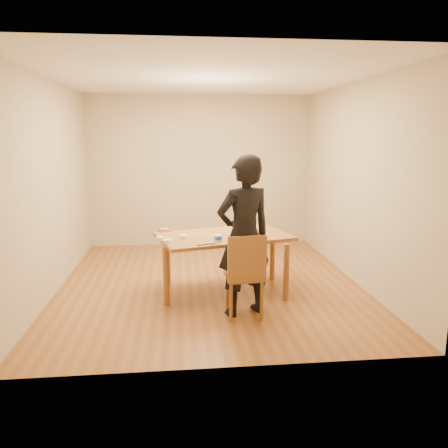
{
  "coord_description": "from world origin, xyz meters",
  "views": [
    {
      "loc": [
        -0.4,
        -5.7,
        1.97
      ],
      "look_at": [
        0.15,
        -0.4,
        0.9
      ],
      "focal_mm": 35.0,
      "sensor_mm": 36.0,
      "label": 1
    }
  ],
  "objects": [
    {
      "name": "frosting_lid",
      "position": [
        -0.02,
        -0.79,
        0.75
      ],
      "size": [
        0.1,
        0.1,
        0.01
      ],
      "primitive_type": "cylinder",
      "color": "#1A38AE",
      "rests_on": "dining_table"
    },
    {
      "name": "ramekin_multi",
      "position": [
        -0.63,
        -0.57,
        0.77
      ],
      "size": [
        0.09,
        0.09,
        0.04
      ],
      "primitive_type": "cylinder",
      "color": "white",
      "rests_on": "dining_table"
    },
    {
      "name": "frosting_dollop",
      "position": [
        -0.02,
        -0.79,
        0.77
      ],
      "size": [
        0.04,
        0.04,
        0.02
      ],
      "primitive_type": "ellipsoid",
      "color": "white",
      "rests_on": "frosting_lid"
    },
    {
      "name": "cake_plate",
      "position": [
        0.39,
        -0.29,
        0.76
      ],
      "size": [
        0.27,
        0.27,
        0.02
      ],
      "primitive_type": "cylinder",
      "color": "#B51E0C",
      "rests_on": "dining_table"
    },
    {
      "name": "room_shell",
      "position": [
        0.0,
        0.34,
        1.35
      ],
      "size": [
        4.0,
        4.5,
        2.7
      ],
      "color": "brown",
      "rests_on": "ground"
    },
    {
      "name": "person",
      "position": [
        0.3,
        -1.08,
        0.89
      ],
      "size": [
        0.76,
        0.63,
        1.79
      ],
      "primitive_type": "imported",
      "rotation": [
        0.0,
        0.0,
        3.5
      ],
      "color": "black",
      "rests_on": "floor"
    },
    {
      "name": "dining_chair",
      "position": [
        0.3,
        -1.13,
        0.45
      ],
      "size": [
        0.43,
        0.43,
        0.04
      ],
      "primitive_type": "cube",
      "rotation": [
        0.0,
        0.0,
        0.11
      ],
      "color": "brown",
      "rests_on": "floor"
    },
    {
      "name": "spatula",
      "position": [
        -0.14,
        -0.85,
        0.75
      ],
      "size": [
        0.14,
        0.08,
        0.01
      ],
      "primitive_type": "cube",
      "rotation": [
        0.0,
        0.0,
        0.44
      ],
      "color": "black",
      "rests_on": "dining_table"
    },
    {
      "name": "frosting_tub",
      "position": [
        0.06,
        -0.65,
        0.79
      ],
      "size": [
        0.08,
        0.08,
        0.07
      ],
      "primitive_type": "cylinder",
      "color": "white",
      "rests_on": "dining_table"
    },
    {
      "name": "cake",
      "position": [
        0.39,
        -0.29,
        0.8
      ],
      "size": [
        0.2,
        0.2,
        0.06
      ],
      "primitive_type": "cylinder",
      "color": "white",
      "rests_on": "cake_plate"
    },
    {
      "name": "ramekin_green",
      "position": [
        -0.54,
        -0.72,
        0.77
      ],
      "size": [
        0.09,
        0.09,
        0.04
      ],
      "primitive_type": "cylinder",
      "color": "white",
      "rests_on": "dining_table"
    },
    {
      "name": "candy_box_green",
      "position": [
        -0.6,
        -0.07,
        0.78
      ],
      "size": [
        0.13,
        0.11,
        0.02
      ],
      "primitive_type": "cube",
      "rotation": [
        0.0,
        0.0,
        0.58
      ],
      "color": "#1D961B",
      "rests_on": "candy_box_pink"
    },
    {
      "name": "candy_box_pink",
      "position": [
        -0.59,
        -0.08,
        0.76
      ],
      "size": [
        0.15,
        0.13,
        0.02
      ],
      "primitive_type": "cube",
      "rotation": [
        0.0,
        0.0,
        0.54
      ],
      "color": "#D03189",
      "rests_on": "dining_table"
    },
    {
      "name": "frosting_dome",
      "position": [
        0.39,
        -0.29,
        0.85
      ],
      "size": [
        0.2,
        0.2,
        0.03
      ],
      "primitive_type": "ellipsoid",
      "color": "white",
      "rests_on": "cake"
    },
    {
      "name": "ramekin_yellow",
      "position": [
        -0.36,
        -0.49,
        0.77
      ],
      "size": [
        0.09,
        0.09,
        0.04
      ],
      "primitive_type": "cylinder",
      "color": "white",
      "rests_on": "dining_table"
    },
    {
      "name": "dining_table",
      "position": [
        0.15,
        -0.35,
        0.73
      ],
      "size": [
        1.8,
        1.34,
        0.04
      ],
      "primitive_type": "cube",
      "rotation": [
        0.0,
        0.0,
        0.27
      ],
      "color": "brown",
      "rests_on": "floor"
    }
  ]
}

